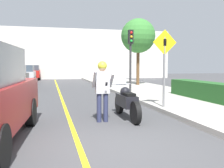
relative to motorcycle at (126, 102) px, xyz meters
name	(u,v)px	position (x,y,z in m)	size (l,w,h in m)	color
ground_plane	(110,147)	(-1.18, -2.62, -0.52)	(80.00, 80.00, 0.00)	#424244
sidewalk_curb	(202,105)	(3.62, 1.38, -0.44)	(4.40, 44.00, 0.16)	#ADA89E
road_center_line	(64,104)	(-1.78, 3.38, -0.51)	(0.12, 36.00, 0.01)	yellow
building_backdrop	(59,54)	(-1.18, 23.38, 2.51)	(28.00, 1.20, 6.05)	beige
motorcycle	(126,102)	(0.00, 0.00, 0.00)	(0.62, 2.37, 1.31)	black
person_biker	(102,84)	(-0.84, -0.34, 0.60)	(0.59, 0.49, 1.80)	#282D4C
crossing_sign	(164,61)	(1.68, 0.83, 1.32)	(0.91, 0.08, 2.78)	slate
traffic_light	(131,49)	(1.97, 5.56, 2.03)	(0.26, 0.30, 3.42)	#2D2D30
hedge_row	(211,91)	(4.42, 1.91, 0.02)	(0.90, 5.57, 0.76)	#235623
street_tree	(138,36)	(4.26, 10.68, 3.36)	(2.61, 2.61, 5.05)	brown
parked_car_black	(13,77)	(-4.81, 10.99, 0.34)	(1.88, 4.20, 1.68)	black
parked_car_silver	(25,74)	(-4.58, 16.91, 0.34)	(1.88, 4.20, 1.68)	black
parked_car_red	(32,72)	(-4.30, 22.34, 0.34)	(1.88, 4.20, 1.68)	black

